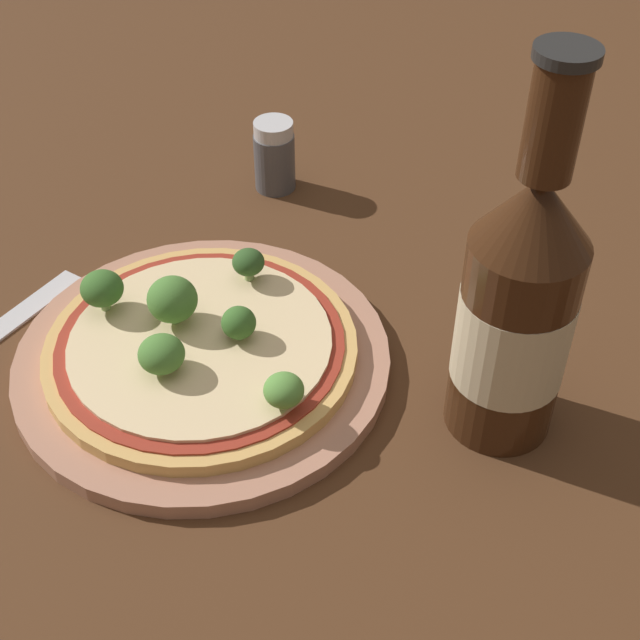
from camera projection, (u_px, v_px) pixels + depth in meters
The scene contains 11 objects.
ground_plane at pixel (214, 346), 0.64m from camera, with size 3.00×3.00×0.00m, color #4C2D19.
plate at pixel (204, 359), 0.62m from camera, with size 0.26×0.26×0.01m.
pizza at pixel (207, 348), 0.61m from camera, with size 0.21×0.21×0.01m.
broccoli_floret_0 at pixel (239, 323), 0.60m from camera, with size 0.02×0.02×0.02m.
broccoli_floret_1 at pixel (284, 390), 0.55m from camera, with size 0.03×0.03×0.02m.
broccoli_floret_2 at pixel (248, 263), 0.64m from camera, with size 0.02×0.02×0.02m.
broccoli_floret_3 at pixel (161, 354), 0.57m from camera, with size 0.03×0.03×0.03m.
broccoli_floret_4 at pixel (102, 289), 0.62m from camera, with size 0.03×0.03×0.03m.
broccoli_floret_5 at pixel (172, 300), 0.60m from camera, with size 0.03×0.03×0.04m.
beer_bottle at pixel (517, 309), 0.52m from camera, with size 0.07×0.07×0.26m.
pepper_shaker at pixel (274, 156), 0.77m from camera, with size 0.04×0.04×0.06m.
Camera 1 is at (0.20, -0.42, 0.44)m, focal length 50.00 mm.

